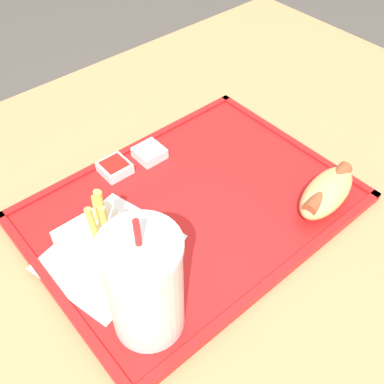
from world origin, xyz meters
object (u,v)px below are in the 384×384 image
hot_dog_far (327,192)px  sauce_cup_ketchup (115,167)px  fries_carton (97,242)px  soda_cup (145,286)px  sauce_cup_mayo (149,153)px

hot_dog_far → sauce_cup_ketchup: (0.20, -0.26, -0.01)m
fries_carton → soda_cup: bearing=87.2°
hot_dog_far → soda_cup: bearing=-2.9°
soda_cup → sauce_cup_ketchup: bearing=-115.1°
hot_dog_far → sauce_cup_ketchup: bearing=-52.2°
hot_dog_far → fries_carton: 0.34m
soda_cup → sauce_cup_ketchup: size_ratio=4.22×
sauce_cup_mayo → sauce_cup_ketchup: bearing=-6.7°
hot_dog_far → fries_carton: (0.31, -0.14, 0.01)m
sauce_cup_mayo → hot_dog_far: bearing=118.7°
hot_dog_far → sauce_cup_mayo: bearing=-61.3°
hot_dog_far → sauce_cup_mayo: size_ratio=2.97×
hot_dog_far → sauce_cup_ketchup: hot_dog_far is taller
fries_carton → sauce_cup_mayo: bearing=-145.7°
fries_carton → sauce_cup_mayo: 0.21m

